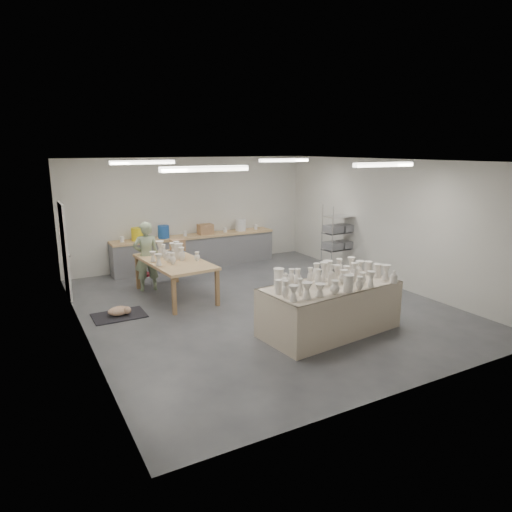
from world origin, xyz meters
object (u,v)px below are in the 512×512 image
potter (147,256)px  red_stool (145,275)px  drying_table (330,306)px  work_table (174,259)px

potter → red_stool: potter is taller
drying_table → potter: size_ratio=1.61×
drying_table → work_table: (-1.75, 3.37, 0.37)m
drying_table → work_table: 3.81m
potter → work_table: bearing=130.2°
drying_table → work_table: drying_table is taller
work_table → potter: bearing=119.2°
drying_table → red_stool: (-2.19, 4.28, -0.18)m
drying_table → potter: bearing=112.5°
drying_table → potter: potter is taller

